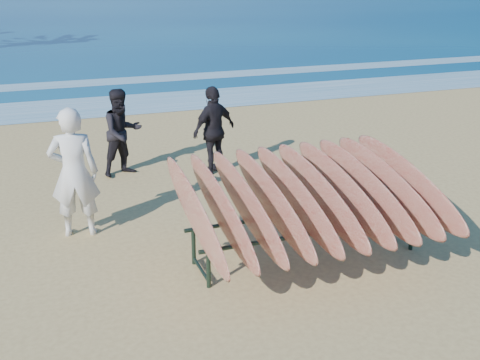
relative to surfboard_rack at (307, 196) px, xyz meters
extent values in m
plane|color=tan|center=(-0.69, -0.09, -0.89)|extent=(120.00, 120.00, 0.00)
plane|color=navy|center=(-0.69, 54.91, -0.88)|extent=(160.00, 160.00, 0.00)
plane|color=white|center=(-0.69, 9.91, -0.88)|extent=(160.00, 160.00, 0.00)
plane|color=white|center=(-0.69, 13.41, -0.88)|extent=(160.00, 160.00, 0.00)
cylinder|color=#1C2E24|center=(-1.47, -0.36, -0.64)|extent=(0.06, 0.06, 0.50)
cylinder|color=#1C2E24|center=(1.49, -0.29, -0.64)|extent=(0.06, 0.06, 0.50)
cylinder|color=#1C2E24|center=(-1.49, 0.29, -0.64)|extent=(0.06, 0.06, 0.50)
cylinder|color=#1C2E24|center=(1.47, 0.36, -0.64)|extent=(0.06, 0.06, 0.50)
cylinder|color=#1C2E24|center=(0.01, -0.32, -0.39)|extent=(3.20, 0.13, 0.06)
cylinder|color=#1C2E24|center=(-0.01, 0.32, -0.39)|extent=(3.20, 0.13, 0.06)
cylinder|color=#1C2E24|center=(-1.48, -0.04, -0.81)|extent=(0.06, 0.65, 0.04)
cylinder|color=#1C2E24|center=(1.48, 0.04, -0.81)|extent=(0.06, 0.65, 0.04)
ellipsoid|color=#650807|center=(-1.55, -0.04, 0.01)|extent=(0.14, 2.77, 1.06)
ellipsoid|color=#650807|center=(-1.21, -0.03, 0.01)|extent=(0.14, 2.77, 1.06)
ellipsoid|color=#650807|center=(-0.86, -0.02, 0.01)|extent=(0.14, 2.77, 1.06)
ellipsoid|color=#650807|center=(-0.52, -0.01, 0.01)|extent=(0.14, 2.77, 1.06)
ellipsoid|color=#650807|center=(-0.17, 0.00, 0.01)|extent=(0.14, 2.77, 1.06)
ellipsoid|color=#650807|center=(0.17, 0.00, 0.01)|extent=(0.14, 2.77, 1.06)
ellipsoid|color=#650807|center=(0.52, 0.01, 0.01)|extent=(0.14, 2.77, 1.06)
ellipsoid|color=#650807|center=(0.86, 0.02, 0.01)|extent=(0.14, 2.77, 1.06)
ellipsoid|color=#650807|center=(1.21, 0.03, 0.01)|extent=(0.14, 2.77, 1.06)
ellipsoid|color=#650807|center=(1.55, 0.04, 0.01)|extent=(0.14, 2.77, 1.06)
imported|color=silver|center=(-2.85, 1.74, 0.07)|extent=(0.76, 0.57, 1.91)
imported|color=black|center=(-1.81, 4.16, -0.08)|extent=(0.95, 0.85, 1.63)
imported|color=black|center=(-0.17, 3.72, -0.06)|extent=(1.05, 0.78, 1.65)
camera|label=1|loc=(-3.23, -6.66, 2.94)|focal=45.00mm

